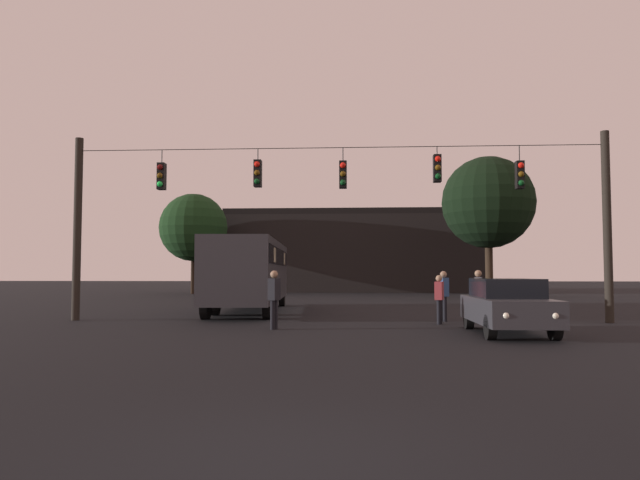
{
  "coord_description": "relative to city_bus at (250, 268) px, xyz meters",
  "views": [
    {
      "loc": [
        0.62,
        -5.2,
        1.69
      ],
      "look_at": [
        -0.45,
        13.52,
        2.74
      ],
      "focal_mm": 32.75,
      "sensor_mm": 36.0,
      "label": 1
    }
  ],
  "objects": [
    {
      "name": "ground_plane",
      "position": [
        3.84,
        4.66,
        -1.87
      ],
      "size": [
        168.0,
        168.0,
        0.0
      ],
      "primitive_type": "plane",
      "color": "black",
      "rests_on": "ground"
    },
    {
      "name": "overhead_signal_span",
      "position": [
        3.92,
        -4.88,
        2.04
      ],
      "size": [
        18.69,
        0.44,
        6.51
      ],
      "color": "black",
      "rests_on": "ground"
    },
    {
      "name": "city_bus",
      "position": [
        0.0,
        0.0,
        0.0
      ],
      "size": [
        3.12,
        11.12,
        3.0
      ],
      "color": "#2D2D33",
      "rests_on": "ground"
    },
    {
      "name": "car_near_right",
      "position": [
        8.67,
        -8.7,
        -1.07
      ],
      "size": [
        1.83,
        4.35,
        1.52
      ],
      "color": "#2D2D33",
      "rests_on": "ground"
    },
    {
      "name": "pedestrian_crossing_left",
      "position": [
        7.58,
        -4.55,
        -0.88
      ],
      "size": [
        0.35,
        0.42,
        1.74
      ],
      "color": "black",
      "rests_on": "ground"
    },
    {
      "name": "pedestrian_crossing_center",
      "position": [
        7.26,
        -5.68,
        -0.96
      ],
      "size": [
        0.35,
        0.42,
        1.6
      ],
      "color": "black",
      "rests_on": "ground"
    },
    {
      "name": "pedestrian_crossing_right",
      "position": [
        8.71,
        -4.83,
        -0.86
      ],
      "size": [
        0.33,
        0.41,
        1.77
      ],
      "color": "black",
      "rests_on": "ground"
    },
    {
      "name": "pedestrian_near_bus",
      "position": [
        2.09,
        -7.75,
        -0.87
      ],
      "size": [
        0.36,
        0.42,
        1.75
      ],
      "color": "black",
      "rests_on": "ground"
    },
    {
      "name": "corner_building",
      "position": [
        4.43,
        28.61,
        1.69
      ],
      "size": [
        22.03,
        10.36,
        7.1
      ],
      "color": "black",
      "rests_on": "ground"
    },
    {
      "name": "tree_left_silhouette",
      "position": [
        -8.24,
        20.5,
        3.39
      ],
      "size": [
        5.37,
        5.37,
        7.95
      ],
      "color": "black",
      "rests_on": "ground"
    },
    {
      "name": "tree_behind_building",
      "position": [
        13.69,
        15.28,
        4.61
      ],
      "size": [
        6.3,
        6.3,
        9.64
      ],
      "color": "#2D2116",
      "rests_on": "ground"
    }
  ]
}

